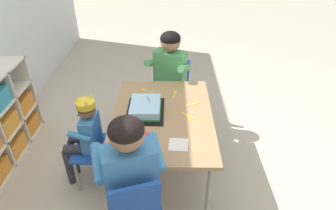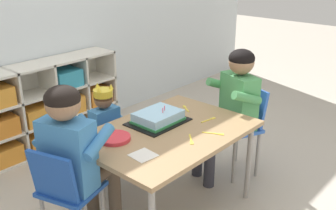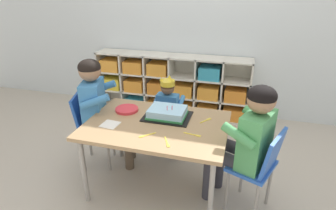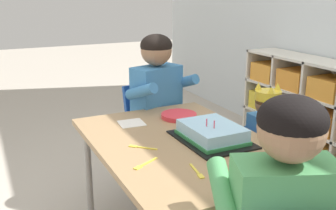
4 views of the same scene
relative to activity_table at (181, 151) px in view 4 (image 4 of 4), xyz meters
name	(u,v)px [view 4 (image 4 of 4)]	position (x,y,z in m)	size (l,w,h in m)	color
activity_table	(181,151)	(0.00, 0.00, 0.00)	(1.11, 0.77, 0.61)	#A37F56
classroom_chair_blue	(254,166)	(-0.07, 0.50, -0.21)	(0.37, 0.34, 0.58)	#1E4CA8
child_with_crown	(271,138)	(-0.07, 0.60, -0.06)	(0.30, 0.31, 0.81)	#3D7FBC
classroom_chair_adult_side	(152,127)	(-0.70, 0.15, -0.13)	(0.39, 0.38, 0.71)	#1E4CA8
adult_helper_seated	(163,100)	(-0.59, 0.18, 0.08)	(0.47, 0.46, 1.04)	#3D7FBC
birthday_cake_on_tray	(212,134)	(0.05, 0.13, 0.08)	(0.38, 0.29, 0.11)	black
paper_plate_stack	(179,116)	(-0.32, 0.15, 0.06)	(0.20, 0.20, 0.02)	#DB333D
paper_napkin_square	(132,123)	(-0.34, -0.12, 0.05)	(0.13, 0.13, 0.00)	white
fork_scattered_mid_table	(145,164)	(0.16, -0.25, 0.05)	(0.08, 0.13, 0.00)	yellow
fork_by_napkin	(197,172)	(0.31, -0.10, 0.05)	(0.13, 0.04, 0.00)	yellow
fork_at_table_front_edge	(258,165)	(0.37, 0.15, 0.05)	(0.08, 0.11, 0.00)	yellow
fork_near_child_seat	(141,147)	(-0.01, -0.20, 0.05)	(0.11, 0.11, 0.00)	yellow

